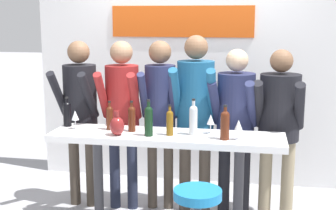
% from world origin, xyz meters
% --- Properties ---
extents(back_wall, '(3.71, 0.12, 2.83)m').
position_xyz_m(back_wall, '(-0.00, 1.50, 1.42)').
color(back_wall, white).
rests_on(back_wall, ground_plane).
extents(tasting_table, '(2.11, 0.51, 0.95)m').
position_xyz_m(tasting_table, '(-0.00, 0.00, 0.78)').
color(tasting_table, white).
rests_on(tasting_table, ground_plane).
extents(person_far_left, '(0.42, 0.54, 1.74)m').
position_xyz_m(person_far_left, '(-1.00, 0.47, 1.09)').
color(person_far_left, '#473D33').
rests_on(person_far_left, ground_plane).
extents(person_left, '(0.42, 0.54, 1.75)m').
position_xyz_m(person_left, '(-0.55, 0.48, 1.09)').
color(person_left, '#23283D').
rests_on(person_left, ground_plane).
extents(person_center_left, '(0.40, 0.54, 1.75)m').
position_xyz_m(person_center_left, '(-0.17, 0.55, 1.11)').
color(person_center_left, '#473D33').
rests_on(person_center_left, ground_plane).
extents(person_center, '(0.44, 0.56, 1.81)m').
position_xyz_m(person_center, '(0.19, 0.54, 1.12)').
color(person_center, '#473D33').
rests_on(person_center, ground_plane).
extents(person_center_right, '(0.49, 0.58, 1.68)m').
position_xyz_m(person_center_right, '(0.59, 0.55, 1.04)').
color(person_center_right, black).
rests_on(person_center_right, ground_plane).
extents(person_right, '(0.50, 0.58, 1.68)m').
position_xyz_m(person_right, '(1.01, 0.51, 1.03)').
color(person_right, gray).
rests_on(person_right, ground_plane).
extents(wine_bottle_0, '(0.07, 0.07, 0.33)m').
position_xyz_m(wine_bottle_0, '(-0.14, -0.09, 1.10)').
color(wine_bottle_0, black).
rests_on(wine_bottle_0, tasting_table).
extents(wine_bottle_1, '(0.08, 0.08, 0.30)m').
position_xyz_m(wine_bottle_1, '(0.53, -0.10, 1.09)').
color(wine_bottle_1, '#4C1E0F').
rests_on(wine_bottle_1, tasting_table).
extents(wine_bottle_2, '(0.07, 0.07, 0.29)m').
position_xyz_m(wine_bottle_2, '(-0.33, 0.04, 1.08)').
color(wine_bottle_2, '#4C1E0F').
rests_on(wine_bottle_2, tasting_table).
extents(wine_bottle_3, '(0.08, 0.08, 0.28)m').
position_xyz_m(wine_bottle_3, '(-0.99, 0.12, 1.08)').
color(wine_bottle_3, black).
rests_on(wine_bottle_3, tasting_table).
extents(wine_bottle_4, '(0.06, 0.06, 0.27)m').
position_xyz_m(wine_bottle_4, '(0.04, -0.04, 1.07)').
color(wine_bottle_4, brown).
rests_on(wine_bottle_4, tasting_table).
extents(wine_bottle_5, '(0.06, 0.06, 0.27)m').
position_xyz_m(wine_bottle_5, '(-0.55, 0.06, 1.07)').
color(wine_bottle_5, '#4C1E0F').
rests_on(wine_bottle_5, tasting_table).
extents(wine_bottle_6, '(0.07, 0.07, 0.33)m').
position_xyz_m(wine_bottle_6, '(0.24, 0.02, 1.10)').
color(wine_bottle_6, '#B7BCC1').
rests_on(wine_bottle_6, tasting_table).
extents(wine_glass_0, '(0.07, 0.07, 0.18)m').
position_xyz_m(wine_glass_0, '(0.64, -0.09, 1.07)').
color(wine_glass_0, silver).
rests_on(wine_glass_0, tasting_table).
extents(wine_glass_1, '(0.07, 0.07, 0.18)m').
position_xyz_m(wine_glass_1, '(0.39, 0.08, 1.07)').
color(wine_glass_1, silver).
rests_on(wine_glass_1, tasting_table).
extents(wine_glass_2, '(0.07, 0.07, 0.18)m').
position_xyz_m(wine_glass_2, '(-0.87, 0.03, 1.07)').
color(wine_glass_2, silver).
rests_on(wine_glass_2, tasting_table).
extents(decorative_vase, '(0.13, 0.13, 0.22)m').
position_xyz_m(decorative_vase, '(-0.42, -0.13, 1.04)').
color(decorative_vase, maroon).
rests_on(decorative_vase, tasting_table).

